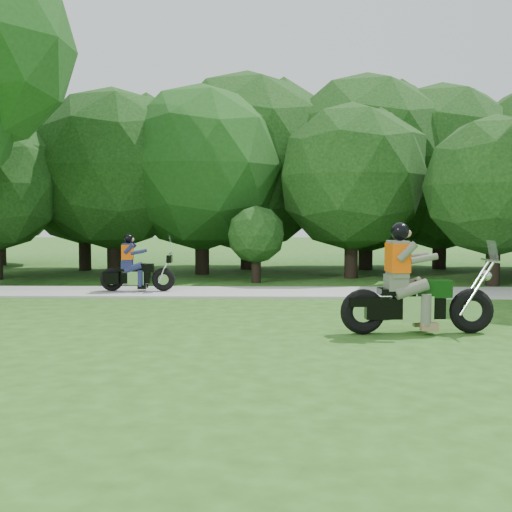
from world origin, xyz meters
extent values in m
plane|color=#265016|center=(0.00, 0.00, 0.00)|extent=(100.00, 100.00, 0.00)
cube|color=#AAAAA4|center=(0.00, 8.00, 0.03)|extent=(60.00, 2.20, 0.06)
cylinder|color=black|center=(-3.67, 13.38, 0.90)|extent=(0.49, 0.49, 1.80)
sphere|color=#1B4A15|center=(-3.67, 13.38, 3.66)|extent=(5.73, 5.73, 5.73)
cylinder|color=black|center=(-6.72, 13.35, 0.90)|extent=(0.48, 0.48, 1.80)
sphere|color=black|center=(-6.72, 13.35, 3.62)|extent=(5.59, 5.59, 5.59)
cylinder|color=black|center=(2.26, 15.38, 0.90)|extent=(0.53, 0.53, 1.80)
sphere|color=black|center=(2.26, 15.38, 3.97)|extent=(6.66, 6.66, 6.66)
cylinder|color=black|center=(-1.76, 10.64, 0.44)|extent=(0.29, 0.29, 0.89)
sphere|color=black|center=(-1.76, 10.64, 1.46)|extent=(1.75, 1.75, 1.75)
cylinder|color=black|center=(-2.17, 15.50, 0.90)|extent=(0.54, 0.54, 1.80)
sphere|color=black|center=(-2.17, 15.50, 4.01)|extent=(6.80, 6.80, 6.80)
cylinder|color=black|center=(1.29, 12.12, 0.86)|extent=(0.44, 0.44, 1.72)
sphere|color=black|center=(1.29, 12.12, 3.27)|extent=(4.78, 4.78, 4.78)
cylinder|color=black|center=(-8.17, 14.89, 0.90)|extent=(0.45, 0.45, 1.80)
sphere|color=black|center=(-8.17, 14.89, 3.39)|extent=(4.91, 4.91, 4.91)
cylinder|color=black|center=(5.10, 15.74, 0.90)|extent=(0.52, 0.52, 1.80)
sphere|color=black|center=(5.10, 15.74, 3.85)|extent=(6.30, 6.30, 6.30)
cylinder|color=black|center=(-12.32, 17.20, 0.90)|extent=(0.50, 0.50, 1.80)
cylinder|color=black|center=(5.10, 9.95, 0.78)|extent=(0.40, 0.40, 1.56)
sphere|color=black|center=(5.10, 9.95, 2.89)|extent=(4.08, 4.08, 4.08)
torus|color=black|center=(0.22, 2.29, 0.39)|extent=(0.80, 0.28, 0.78)
torus|color=black|center=(2.12, 2.43, 0.39)|extent=(0.80, 0.28, 0.78)
cube|color=black|center=(0.94, 2.34, 0.45)|extent=(1.38, 0.37, 0.36)
cube|color=silver|center=(1.13, 2.36, 0.45)|extent=(0.56, 0.42, 0.45)
cube|color=black|center=(1.44, 2.38, 0.78)|extent=(0.60, 0.38, 0.29)
cube|color=black|center=(0.79, 2.33, 0.74)|extent=(0.61, 0.40, 0.11)
cylinder|color=silver|center=(2.16, 2.43, 0.78)|extent=(0.61, 0.09, 0.93)
cylinder|color=silver|center=(2.43, 2.45, 1.26)|extent=(0.09, 0.72, 0.04)
cube|color=#555B4A|center=(0.79, 2.33, 0.89)|extent=(0.37, 0.45, 0.27)
cube|color=#555B4A|center=(0.81, 2.33, 1.30)|extent=(0.32, 0.49, 0.63)
cube|color=#FF5505|center=(0.81, 2.33, 1.32)|extent=(0.36, 0.54, 0.49)
sphere|color=black|center=(0.85, 2.34, 1.77)|extent=(0.31, 0.31, 0.31)
torus|color=black|center=(-5.48, 7.93, 0.36)|extent=(0.61, 0.19, 0.61)
torus|color=black|center=(-4.13, 7.96, 0.36)|extent=(0.61, 0.19, 0.61)
cube|color=black|center=(-4.97, 7.94, 0.41)|extent=(0.98, 0.23, 0.28)
cube|color=silver|center=(-4.84, 7.95, 0.41)|extent=(0.43, 0.31, 0.35)
cube|color=black|center=(-4.62, 7.95, 0.67)|extent=(0.46, 0.27, 0.23)
cube|color=black|center=(-5.08, 7.94, 0.63)|extent=(0.46, 0.29, 0.09)
cylinder|color=silver|center=(-4.10, 7.97, 0.67)|extent=(0.35, 0.05, 0.78)
cylinder|color=silver|center=(-3.95, 7.97, 1.04)|extent=(0.05, 0.56, 0.03)
cube|color=black|center=(-5.43, 7.74, 0.41)|extent=(0.37, 0.11, 0.30)
cube|color=black|center=(-5.44, 8.12, 0.41)|extent=(0.37, 0.11, 0.30)
cube|color=#1B2048|center=(-5.08, 7.94, 0.76)|extent=(0.27, 0.34, 0.21)
cube|color=#1B2048|center=(-5.06, 7.94, 1.07)|extent=(0.24, 0.37, 0.49)
cube|color=#FF5505|center=(-5.06, 7.94, 1.09)|extent=(0.26, 0.41, 0.38)
sphere|color=black|center=(-5.03, 7.94, 1.43)|extent=(0.24, 0.24, 0.24)
camera|label=1|loc=(-1.41, -8.64, 2.05)|focal=45.00mm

